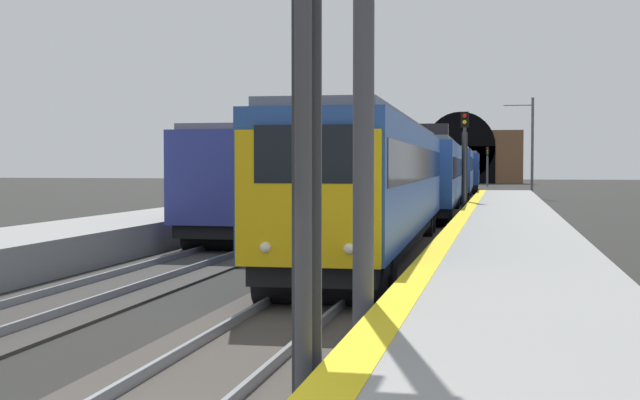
{
  "coord_description": "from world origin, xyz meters",
  "views": [
    {
      "loc": [
        -6.74,
        -3.6,
        2.72
      ],
      "look_at": [
        14.55,
        0.82,
        1.84
      ],
      "focal_mm": 49.27,
      "sensor_mm": 36.0,
      "label": 1
    }
  ],
  "objects_px": {
    "train_adjacent_platform": "(371,172)",
    "railway_signal_near": "(304,90)",
    "catenary_mast_near": "(532,146)",
    "train_main_approaching": "(445,172)",
    "railway_signal_mid": "(464,157)",
    "railway_signal_far": "(487,162)"
  },
  "relations": [
    {
      "from": "train_adjacent_platform",
      "to": "railway_signal_near",
      "type": "distance_m",
      "value": 48.8
    },
    {
      "from": "railway_signal_near",
      "to": "catenary_mast_near",
      "type": "height_order",
      "value": "catenary_mast_near"
    },
    {
      "from": "train_main_approaching",
      "to": "catenary_mast_near",
      "type": "relative_size",
      "value": 10.35
    },
    {
      "from": "train_main_approaching",
      "to": "railway_signal_mid",
      "type": "bearing_deg",
      "value": 6.09
    },
    {
      "from": "train_main_approaching",
      "to": "railway_signal_near",
      "type": "relative_size",
      "value": 14.92
    },
    {
      "from": "railway_signal_far",
      "to": "train_adjacent_platform",
      "type": "bearing_deg",
      "value": -6.86
    },
    {
      "from": "railway_signal_mid",
      "to": "railway_signal_far",
      "type": "bearing_deg",
      "value": -180.0
    },
    {
      "from": "railway_signal_near",
      "to": "catenary_mast_near",
      "type": "relative_size",
      "value": 0.69
    },
    {
      "from": "railway_signal_far",
      "to": "railway_signal_mid",
      "type": "bearing_deg",
      "value": 0.0
    },
    {
      "from": "train_adjacent_platform",
      "to": "catenary_mast_near",
      "type": "distance_m",
      "value": 20.02
    },
    {
      "from": "railway_signal_far",
      "to": "catenary_mast_near",
      "type": "xyz_separation_m",
      "value": [
        -37.46,
        -4.13,
        1.19
      ]
    },
    {
      "from": "train_adjacent_platform",
      "to": "railway_signal_mid",
      "type": "relative_size",
      "value": 11.96
    },
    {
      "from": "railway_signal_near",
      "to": "catenary_mast_near",
      "type": "bearing_deg",
      "value": 176.37
    },
    {
      "from": "railway_signal_mid",
      "to": "railway_signal_far",
      "type": "distance_m",
      "value": 67.56
    },
    {
      "from": "train_adjacent_platform",
      "to": "railway_signal_near",
      "type": "relative_size",
      "value": 11.16
    },
    {
      "from": "catenary_mast_near",
      "to": "train_main_approaching",
      "type": "bearing_deg",
      "value": 159.67
    },
    {
      "from": "railway_signal_mid",
      "to": "railway_signal_far",
      "type": "relative_size",
      "value": 1.07
    },
    {
      "from": "train_main_approaching",
      "to": "catenary_mast_near",
      "type": "height_order",
      "value": "catenary_mast_near"
    },
    {
      "from": "train_main_approaching",
      "to": "railway_signal_mid",
      "type": "relative_size",
      "value": 15.99
    },
    {
      "from": "train_adjacent_platform",
      "to": "train_main_approaching",
      "type": "bearing_deg",
      "value": -79.67
    },
    {
      "from": "train_main_approaching",
      "to": "catenary_mast_near",
      "type": "bearing_deg",
      "value": 158.36
    },
    {
      "from": "train_main_approaching",
      "to": "railway_signal_near",
      "type": "height_order",
      "value": "railway_signal_near"
    }
  ]
}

